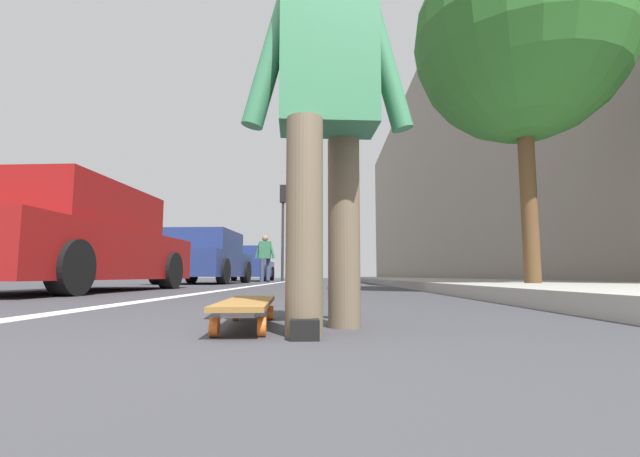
% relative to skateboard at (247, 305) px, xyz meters
% --- Properties ---
extents(ground_plane, '(80.00, 80.00, 0.00)m').
position_rel_skateboard_xyz_m(ground_plane, '(8.95, -0.01, -0.09)').
color(ground_plane, '#38383D').
extents(lane_stripe_white, '(52.00, 0.16, 0.01)m').
position_rel_skateboard_xyz_m(lane_stripe_white, '(18.95, 1.24, -0.09)').
color(lane_stripe_white, silver).
rests_on(lane_stripe_white, ground).
extents(sidewalk_curb, '(52.00, 3.20, 0.13)m').
position_rel_skateboard_xyz_m(sidewalk_curb, '(16.95, -3.33, -0.03)').
color(sidewalk_curb, '#9E9B93').
rests_on(sidewalk_curb, ground).
extents(building_facade, '(40.00, 1.20, 11.31)m').
position_rel_skateboard_xyz_m(building_facade, '(20.95, -5.81, 5.56)').
color(building_facade, gray).
rests_on(building_facade, ground).
extents(skateboard, '(0.85, 0.27, 0.11)m').
position_rel_skateboard_xyz_m(skateboard, '(0.00, 0.00, 0.00)').
color(skateboard, orange).
rests_on(skateboard, ground).
extents(skater_person, '(0.48, 0.72, 1.64)m').
position_rel_skateboard_xyz_m(skater_person, '(-0.15, -0.35, 0.84)').
color(skater_person, brown).
rests_on(skater_person, ground).
extents(parked_car_near, '(4.44, 2.06, 1.47)m').
position_rel_skateboard_xyz_m(parked_car_near, '(4.15, 3.24, 0.61)').
color(parked_car_near, maroon).
rests_on(parked_car_near, ground).
extents(parked_car_mid, '(4.15, 2.09, 1.50)m').
position_rel_skateboard_xyz_m(parked_car_mid, '(10.60, 3.15, 0.63)').
color(parked_car_mid, navy).
rests_on(parked_car_mid, ground).
extents(parked_car_far, '(4.46, 2.09, 1.48)m').
position_rel_skateboard_xyz_m(parked_car_far, '(17.41, 3.14, 0.62)').
color(parked_car_far, navy).
rests_on(parked_car_far, ground).
extents(traffic_light, '(0.33, 0.28, 4.34)m').
position_rel_skateboard_xyz_m(traffic_light, '(17.61, 1.64, 2.90)').
color(traffic_light, '#2D2D2D').
rests_on(traffic_light, ground).
extents(street_tree_near, '(2.78, 2.78, 4.76)m').
position_rel_skateboard_xyz_m(street_tree_near, '(3.62, -2.93, 3.27)').
color(street_tree_near, brown).
rests_on(street_tree_near, ground).
extents(pedestrian_distant, '(0.47, 0.72, 1.66)m').
position_rel_skateboard_xyz_m(pedestrian_distant, '(13.44, 1.84, 0.85)').
color(pedestrian_distant, '#384260').
rests_on(pedestrian_distant, ground).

